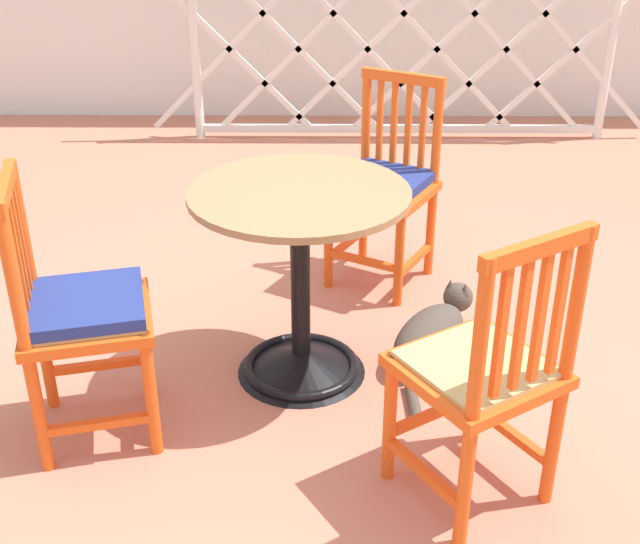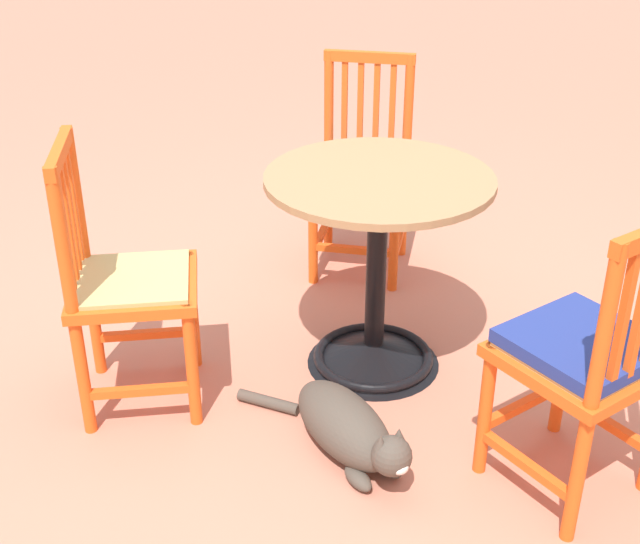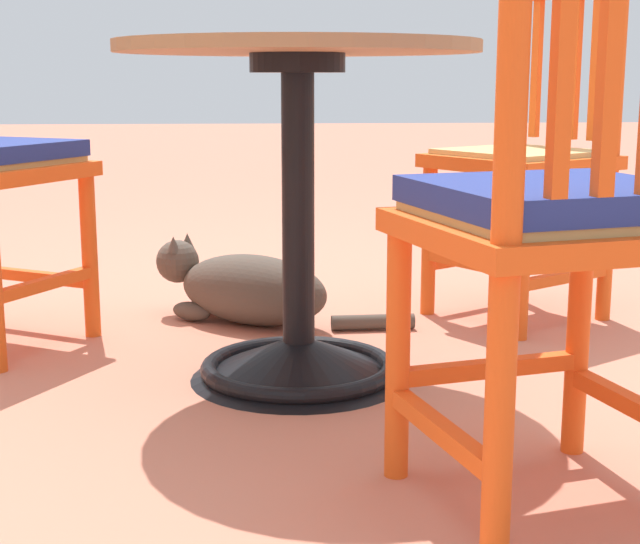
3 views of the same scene
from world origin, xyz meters
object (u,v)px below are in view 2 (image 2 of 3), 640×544
Objects in this scene: orange_chair_tucked_in at (587,358)px; orange_chair_by_planter at (362,171)px; cafe_table at (375,295)px; orange_chair_near_fence at (125,285)px; tabby_cat at (350,431)px.

orange_chair_tucked_in and orange_chair_by_planter have the same top height.
orange_chair_by_planter is at bearing -153.13° from cafe_table.
orange_chair_near_fence is at bearing -50.55° from cafe_table.
orange_chair_by_planter and orange_chair_near_fence have the same top height.
cafe_table is at bearing -165.75° from tabby_cat.
cafe_table reaches higher than tabby_cat.
orange_chair_by_planter is (-0.69, -0.35, 0.16)m from cafe_table.
tabby_cat is (0.51, 0.13, -0.19)m from cafe_table.
orange_chair_by_planter is at bearing -132.82° from orange_chair_tucked_in.
orange_chair_near_fence is (0.54, -0.65, 0.15)m from cafe_table.
cafe_table is at bearing -114.22° from orange_chair_tucked_in.
orange_chair_near_fence is 1.30× the size of tabby_cat.
orange_chair_near_fence is 0.85m from tabby_cat.
orange_chair_near_fence reaches higher than cafe_table.
orange_chair_tucked_in is at bearing 47.18° from orange_chair_by_planter.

